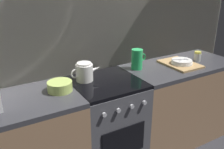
# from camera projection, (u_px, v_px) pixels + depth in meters

# --- Properties ---
(back_wall) EXTENTS (3.60, 0.05, 2.40)m
(back_wall) POSITION_uv_depth(u_px,v_px,m) (89.00, 40.00, 2.36)
(back_wall) COLOR #B2AD9E
(back_wall) RESTS_ON ground_plane
(stove_unit) EXTENTS (0.60, 0.63, 0.90)m
(stove_unit) POSITION_uv_depth(u_px,v_px,m) (106.00, 125.00, 2.38)
(stove_unit) COLOR #4C4C51
(stove_unit) RESTS_ON ground_plane
(counter_right) EXTENTS (1.20, 0.60, 0.90)m
(counter_right) POSITION_uv_depth(u_px,v_px,m) (177.00, 102.00, 2.80)
(counter_right) COLOR #997251
(counter_right) RESTS_ON ground_plane
(kettle) EXTENTS (0.28, 0.15, 0.17)m
(kettle) POSITION_uv_depth(u_px,v_px,m) (85.00, 72.00, 2.20)
(kettle) COLOR white
(kettle) RESTS_ON stove_unit
(mixing_bowl) EXTENTS (0.20, 0.20, 0.08)m
(mixing_bowl) POSITION_uv_depth(u_px,v_px,m) (60.00, 86.00, 2.02)
(mixing_bowl) COLOR #B7D166
(mixing_bowl) RESTS_ON counter_left
(pitcher) EXTENTS (0.16, 0.11, 0.20)m
(pitcher) POSITION_uv_depth(u_px,v_px,m) (137.00, 59.00, 2.47)
(pitcher) COLOR green
(pitcher) RESTS_ON counter_right
(dish_pile) EXTENTS (0.30, 0.40, 0.07)m
(dish_pile) POSITION_uv_depth(u_px,v_px,m) (181.00, 63.00, 2.60)
(dish_pile) COLOR tan
(dish_pile) RESTS_ON counter_right
(spice_jar) EXTENTS (0.08, 0.08, 0.10)m
(spice_jar) POSITION_uv_depth(u_px,v_px,m) (197.00, 56.00, 2.71)
(spice_jar) COLOR silver
(spice_jar) RESTS_ON counter_right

